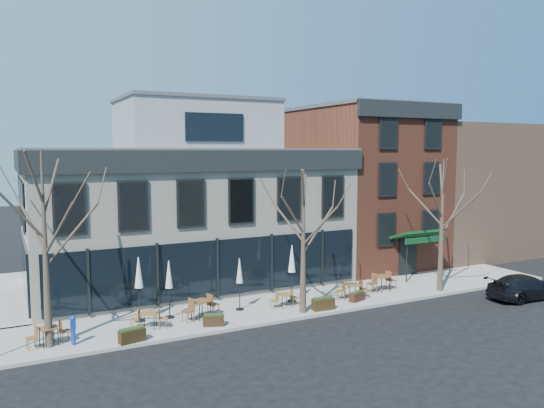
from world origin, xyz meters
name	(u,v)px	position (x,y,z in m)	size (l,w,h in m)	color
ground	(217,303)	(0.00, 0.00, 0.00)	(120.00, 120.00, 0.00)	black
sidewalk_front	(290,304)	(3.25, -2.15, 0.07)	(33.50, 4.70, 0.15)	gray
corner_building	(188,206)	(0.07, 5.07, 4.72)	(18.39, 10.39, 11.10)	silver
red_brick_building	(362,185)	(13.00, 4.98, 5.64)	(8.20, 11.78, 11.18)	brown
bg_building	(453,188)	(23.00, 6.00, 5.00)	(12.00, 12.00, 10.00)	#8C664C
tree_corner	(45,247)	(-8.49, -3.20, 4.25)	(3.93, 3.98, 7.92)	#382B21
tree_mid	(304,239)	(3.01, -3.90, 3.79)	(3.50, 3.55, 7.04)	#382B21
tree_right	(442,223)	(12.01, -3.90, 4.02)	(3.72, 3.77, 7.48)	#382B21
parked_sedan	(526,287)	(15.33, -6.89, 0.66)	(1.86, 4.57, 1.33)	black
call_box	(73,329)	(-7.60, -3.44, 0.80)	(0.24, 0.24, 1.23)	#0D3BB5
cafe_set_0	(49,334)	(-8.50, -3.05, 0.63)	(1.82, 0.84, 0.94)	brown
cafe_set_1	(149,318)	(-4.33, -2.82, 0.60)	(1.69, 1.08, 0.88)	brown
cafe_set_2	(201,307)	(-1.79, -2.51, 0.69)	(2.05, 1.09, 1.05)	brown
cafe_set_3	(284,299)	(2.64, -2.64, 0.57)	(1.55, 0.62, 0.82)	brown
cafe_set_4	(352,290)	(6.59, -3.01, 0.65)	(1.89, 0.89, 0.97)	brown
cafe_set_5	(381,281)	(9.00, -2.44, 0.69)	(2.03, 0.88, 1.05)	brown
umbrella_0	(139,276)	(-4.48, -1.63, 2.29)	(0.49, 0.49, 3.04)	black
umbrella_1	(169,278)	(-3.09, -1.78, 2.10)	(0.44, 0.44, 2.77)	black
umbrella_2	(240,274)	(0.39, -2.12, 2.00)	(0.42, 0.42, 2.62)	black
umbrella_3	(292,262)	(3.42, -2.02, 2.28)	(0.48, 0.48, 3.01)	black
planter_0	(132,335)	(-5.39, -4.20, 0.45)	(1.14, 0.61, 0.60)	black
planter_1	(213,320)	(-1.64, -3.80, 0.41)	(1.03, 0.71, 0.53)	black
planter_2	(323,304)	(4.12, -3.98, 0.46)	(1.14, 0.49, 0.63)	#2F210F
planter_3	(357,296)	(6.54, -3.50, 0.40)	(0.98, 0.62, 0.51)	#321B10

